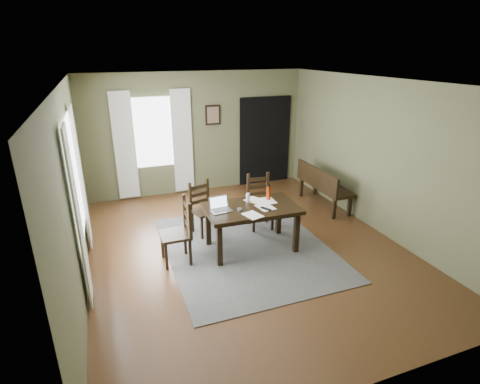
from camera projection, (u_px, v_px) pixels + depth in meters
name	position (u px, v px, depth m)	size (l,w,h in m)	color
ground	(246.00, 248.00, 6.31)	(5.00, 6.00, 0.01)	#492C16
room_shell	(247.00, 143.00, 5.66)	(5.02, 6.02, 2.71)	brown
rug	(246.00, 247.00, 6.31)	(2.60, 3.20, 0.01)	#484848
dining_table	(252.00, 212.00, 6.06)	(1.52, 0.94, 0.75)	black
chair_end	(179.00, 232.00, 5.73)	(0.46, 0.45, 1.03)	black
chair_back_left	(203.00, 209.00, 6.68)	(0.51, 0.51, 0.95)	black
chair_back_right	(260.00, 202.00, 6.91)	(0.49, 0.49, 1.00)	black
bench	(322.00, 183.00, 7.82)	(0.49, 1.51, 0.85)	black
laptop	(220.00, 207.00, 5.88)	(0.34, 0.27, 0.22)	#B7B7BC
computer_mouse	(240.00, 209.00, 5.88)	(0.05, 0.09, 0.03)	#3F3F42
tv_remote	(266.00, 209.00, 5.92)	(0.05, 0.19, 0.02)	black
drinking_glass	(248.00, 198.00, 6.20)	(0.07, 0.07, 0.15)	silver
water_bottle	(269.00, 193.00, 6.28)	(0.09, 0.09, 0.27)	#B3320D
paper_b	(265.00, 207.00, 6.00)	(0.24, 0.31, 0.00)	white
paper_c	(255.00, 200.00, 6.28)	(0.24, 0.32, 0.00)	white
paper_d	(267.00, 201.00, 6.26)	(0.24, 0.31, 0.00)	white
paper_e	(253.00, 215.00, 5.72)	(0.23, 0.30, 0.00)	white
window_left	(75.00, 180.00, 5.15)	(0.01, 1.30, 1.70)	white
window_back	(153.00, 133.00, 8.06)	(1.00, 0.01, 1.50)	white
curtain_left_near	(79.00, 220.00, 4.54)	(0.03, 0.48, 2.30)	silver
curtain_left_far	(81.00, 179.00, 5.97)	(0.03, 0.48, 2.30)	silver
curtain_back_left	(125.00, 147.00, 7.92)	(0.44, 0.03, 2.30)	silver
curtain_back_right	(182.00, 142.00, 8.32)	(0.44, 0.03, 2.30)	silver
framed_picture	(213.00, 115.00, 8.39)	(0.34, 0.03, 0.44)	black
doorway_back	(265.00, 141.00, 9.07)	(1.30, 0.03, 2.10)	black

